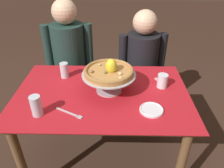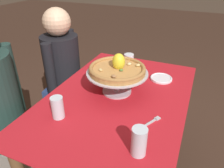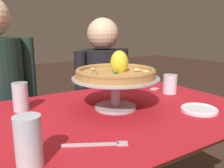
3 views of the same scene
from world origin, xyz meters
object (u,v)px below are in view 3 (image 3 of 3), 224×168
water_glass_side_right (170,85)px  side_plate (199,109)px  pizza_stand (116,87)px  water_glass_back_left (21,99)px  pizza (116,72)px  sugar_packet (155,89)px  water_glass_front_left (29,146)px  diner_right (103,100)px  dinner_fork (99,144)px

water_glass_side_right → side_plate: bearing=-112.0°
water_glass_side_right → side_plate: (-0.12, -0.29, -0.04)m
pizza_stand → water_glass_back_left: bearing=152.1°
pizza → sugar_packet: pizza is taller
water_glass_side_right → pizza: bearing=-171.4°
water_glass_front_left → diner_right: diner_right is taller
water_glass_back_left → water_glass_side_right: water_glass_back_left is taller
water_glass_back_left → water_glass_side_right: (0.76, -0.13, -0.01)m
water_glass_front_left → dinner_fork: (0.20, 0.01, -0.06)m
pizza_stand → water_glass_side_right: size_ratio=3.66×
water_glass_front_left → side_plate: bearing=3.9°
dinner_fork → diner_right: diner_right is taller
dinner_fork → side_plate: bearing=4.5°
side_plate → diner_right: 0.89m
sugar_packet → water_glass_front_left: bearing=-151.6°
diner_right → sugar_packet: bearing=-80.8°
water_glass_back_left → sugar_packet: water_glass_back_left is taller
water_glass_front_left → sugar_packet: bearing=28.4°
water_glass_front_left → water_glass_back_left: bearing=80.8°
water_glass_front_left → pizza_stand: bearing=32.3°
diner_right → water_glass_back_left: bearing=-146.1°
water_glass_back_left → water_glass_front_left: water_glass_front_left is taller
pizza_stand → pizza: bearing=-16.6°
water_glass_side_right → side_plate: 0.31m
water_glass_side_right → dinner_fork: (-0.63, -0.33, -0.04)m
pizza_stand → sugar_packet: (0.39, 0.17, -0.10)m
pizza_stand → water_glass_front_left: pizza_stand is taller
water_glass_side_right → water_glass_front_left: bearing=-158.1°
sugar_packet → diner_right: diner_right is taller
water_glass_front_left → sugar_packet: water_glass_front_left is taller
water_glass_back_left → sugar_packet: (0.75, -0.02, -0.05)m
diner_right → water_glass_side_right: bearing=-81.7°
dinner_fork → pizza_stand: bearing=48.7°
pizza_stand → dinner_fork: size_ratio=2.05×
pizza_stand → side_plate: 0.37m
dinner_fork → water_glass_front_left: bearing=-177.6°
water_glass_side_right → sugar_packet: 0.12m
water_glass_back_left → water_glass_front_left: 0.47m
water_glass_front_left → sugar_packet: (0.83, 0.45, -0.06)m
pizza_stand → dinner_fork: 0.37m
pizza_stand → dinner_fork: (-0.24, -0.27, -0.10)m
water_glass_front_left → dinner_fork: size_ratio=0.73×
dinner_fork → water_glass_back_left: bearing=105.5°
pizza → diner_right: bearing=64.4°
side_plate → dinner_fork: bearing=-175.5°
water_glass_back_left → dinner_fork: 0.48m
side_plate → sugar_packet: bearing=74.9°
pizza_stand → water_glass_front_left: size_ratio=2.79×
pizza_stand → water_glass_back_left: pizza_stand is taller
water_glass_back_left → water_glass_front_left: bearing=-99.2°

